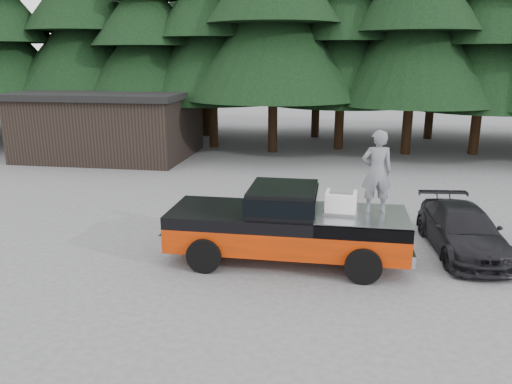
% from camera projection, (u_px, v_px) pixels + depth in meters
% --- Properties ---
extents(ground, '(120.00, 120.00, 0.00)m').
position_uv_depth(ground, '(237.00, 254.00, 13.00)').
color(ground, '#505053').
rests_on(ground, ground).
extents(pickup_truck, '(6.00, 2.04, 1.33)m').
position_uv_depth(pickup_truck, '(286.00, 236.00, 12.42)').
color(pickup_truck, '#C72B01').
rests_on(pickup_truck, ground).
extents(truck_cab, '(1.66, 1.90, 0.59)m').
position_uv_depth(truck_cab, '(283.00, 198.00, 12.18)').
color(truck_cab, black).
rests_on(truck_cab, pickup_truck).
extents(air_compressor, '(0.77, 0.65, 0.50)m').
position_uv_depth(air_compressor, '(341.00, 203.00, 11.97)').
color(air_compressor, white).
rests_on(air_compressor, pickup_truck).
extents(man_on_bed, '(0.80, 0.58, 2.01)m').
position_uv_depth(man_on_bed, '(377.00, 172.00, 11.80)').
color(man_on_bed, slate).
rests_on(man_on_bed, pickup_truck).
extents(parked_car, '(2.04, 4.21, 1.18)m').
position_uv_depth(parked_car, '(463.00, 230.00, 13.05)').
color(parked_car, black).
rests_on(parked_car, ground).
extents(utility_building, '(8.40, 6.40, 3.30)m').
position_uv_depth(utility_building, '(111.00, 124.00, 25.41)').
color(utility_building, black).
rests_on(utility_building, ground).
extents(treeline, '(60.15, 16.05, 17.50)m').
position_uv_depth(treeline, '(306.00, 4.00, 27.27)').
color(treeline, black).
rests_on(treeline, ground).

